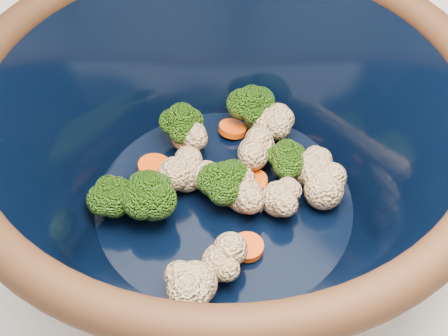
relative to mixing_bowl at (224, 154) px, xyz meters
The scene contains 2 objects.
mixing_bowl is the anchor object (origin of this frame).
vegetable_pile 0.04m from the mixing_bowl, 55.37° to the left, with size 0.19×0.17×0.05m.
Camera 1 is at (-0.12, -0.31, 1.35)m, focal length 50.00 mm.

